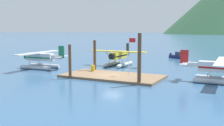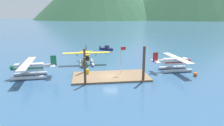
% 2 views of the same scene
% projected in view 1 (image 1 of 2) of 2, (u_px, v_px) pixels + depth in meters
% --- Properties ---
extents(ground_plane, '(1200.00, 1200.00, 0.00)m').
position_uv_depth(ground_plane, '(112.00, 77.00, 35.60)').
color(ground_plane, '#2D5175').
extents(dock_platform, '(13.38, 6.70, 0.30)m').
position_uv_depth(dock_platform, '(112.00, 76.00, 35.58)').
color(dock_platform, brown).
rests_on(dock_platform, ground).
extents(piling_near_left, '(0.39, 0.39, 4.46)m').
position_uv_depth(piling_near_left, '(70.00, 62.00, 34.43)').
color(piling_near_left, brown).
rests_on(piling_near_left, ground).
extents(piling_near_right, '(0.44, 0.44, 5.98)m').
position_uv_depth(piling_near_right, '(139.00, 59.00, 30.24)').
color(piling_near_right, brown).
rests_on(piling_near_right, ground).
extents(piling_far_left, '(0.42, 0.42, 4.79)m').
position_uv_depth(piling_far_left, '(95.00, 56.00, 40.04)').
color(piling_far_left, brown).
rests_on(piling_far_left, ground).
extents(flagpole, '(0.95, 0.10, 5.13)m').
position_uv_depth(flagpole, '(130.00, 51.00, 35.17)').
color(flagpole, silver).
rests_on(flagpole, dock_platform).
extents(fuel_drum, '(0.62, 0.62, 0.88)m').
position_uv_depth(fuel_drum, '(93.00, 68.00, 38.82)').
color(fuel_drum, gold).
rests_on(fuel_drum, dock_platform).
extents(seaplane_white_stbd_fwd, '(7.98, 10.44, 3.84)m').
position_uv_depth(seaplane_white_stbd_fwd, '(220.00, 70.00, 31.63)').
color(seaplane_white_stbd_fwd, '#B7BABF').
rests_on(seaplane_white_stbd_fwd, ground).
extents(seaplane_yellow_bow_left, '(10.42, 7.98, 3.84)m').
position_uv_depth(seaplane_yellow_bow_left, '(118.00, 57.00, 46.48)').
color(seaplane_yellow_bow_left, '#B7BABF').
rests_on(seaplane_yellow_bow_left, ground).
extents(seaplane_silver_port_fwd, '(7.97, 10.48, 3.84)m').
position_uv_depth(seaplane_silver_port_fwd, '(40.00, 59.00, 43.35)').
color(seaplane_silver_port_fwd, '#B7BABF').
rests_on(seaplane_silver_port_fwd, ground).
extents(boat_navy_open_north, '(4.35, 3.51, 1.50)m').
position_uv_depth(boat_navy_open_north, '(178.00, 56.00, 59.26)').
color(boat_navy_open_north, navy).
rests_on(boat_navy_open_north, ground).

